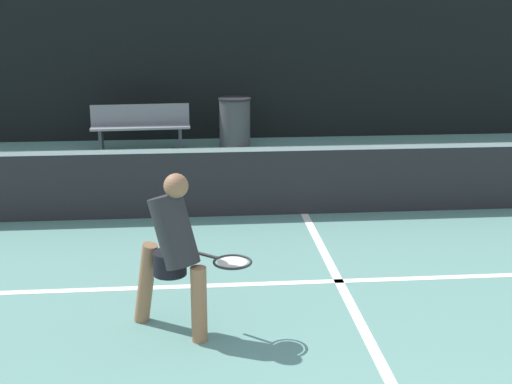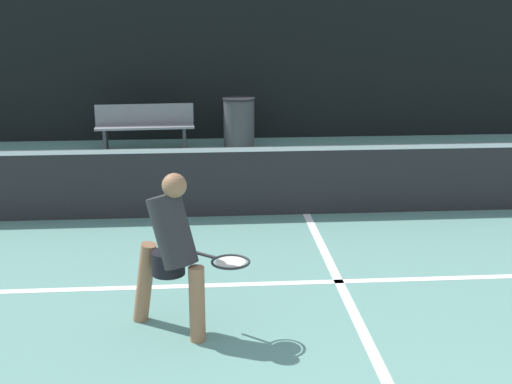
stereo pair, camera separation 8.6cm
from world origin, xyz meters
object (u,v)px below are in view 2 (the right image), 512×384
object	(u,v)px
parked_car	(102,92)
courtside_bench	(145,125)
trash_bin	(239,122)
player_practicing	(172,248)

from	to	relation	value
parked_car	courtside_bench	bearing A→B (deg)	-70.62
courtside_bench	parked_car	bearing A→B (deg)	106.47
trash_bin	player_practicing	bearing A→B (deg)	-97.24
player_practicing	parked_car	world-z (taller)	player_practicing
trash_bin	courtside_bench	bearing A→B (deg)	-177.96
courtside_bench	player_practicing	bearing A→B (deg)	-86.90
courtside_bench	trash_bin	xyz separation A→B (m)	(1.81, 0.06, 0.01)
courtside_bench	trash_bin	bearing A→B (deg)	-0.86
courtside_bench	parked_car	size ratio (longest dim) A/B	0.42
courtside_bench	trash_bin	distance (m)	1.82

